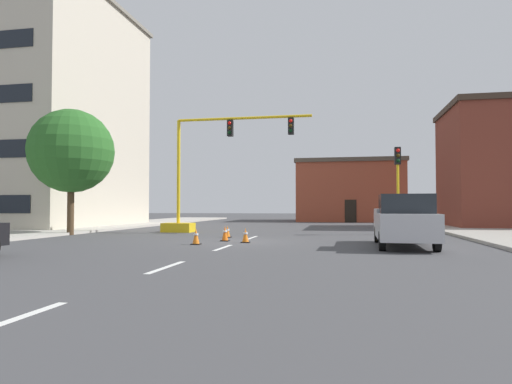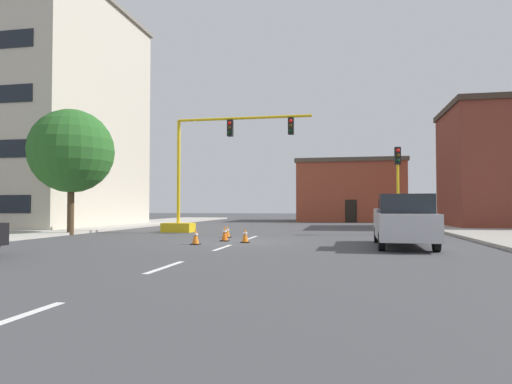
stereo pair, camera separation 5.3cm
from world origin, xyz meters
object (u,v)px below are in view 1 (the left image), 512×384
Objects in this scene: traffic_cone_roadside_b at (245,235)px; traffic_cone_roadside_d at (196,237)px; traffic_signal_gantry at (196,195)px; traffic_light_pole_right at (398,170)px; traffic_cone_roadside_c at (227,232)px; pickup_truck_silver at (404,221)px; traffic_cone_roadside_a at (225,234)px; tree_left_near at (71,151)px.

traffic_cone_roadside_b is 2.20m from traffic_cone_roadside_d.
traffic_signal_gantry reaches higher than traffic_cone_roadside_b.
traffic_light_pole_right reaches higher than traffic_cone_roadside_c.
traffic_signal_gantry is 13.64× the size of traffic_cone_roadside_d.
pickup_truck_silver reaches higher than traffic_cone_roadside_c.
pickup_truck_silver reaches higher than traffic_cone_roadside_d.
traffic_cone_roadside_b is at bearing 36.43° from traffic_cone_roadside_d.
traffic_signal_gantry reaches higher than traffic_cone_roadside_d.
traffic_cone_roadside_b is at bearing -32.13° from traffic_cone_roadside_a.
tree_left_near is 11.56× the size of traffic_cone_roadside_c.
traffic_signal_gantry reaches higher than traffic_cone_roadside_a.
traffic_signal_gantry is 8.93m from traffic_cone_roadside_d.
traffic_cone_roadside_b is at bearing -62.27° from traffic_cone_roadside_c.
traffic_light_pole_right is at bearing 24.37° from traffic_cone_roadside_c.
traffic_cone_roadside_b is 0.96× the size of traffic_cone_roadside_d.
traffic_signal_gantry is 8.53m from traffic_cone_roadside_b.
tree_left_near reaches higher than traffic_cone_roadside_d.
traffic_light_pole_right is at bearing 84.87° from pickup_truck_silver.
traffic_signal_gantry is 1.86× the size of traffic_light_pole_right.
traffic_cone_roadside_a is at bearing -61.30° from traffic_signal_gantry.
traffic_cone_roadside_a is at bearing -15.74° from tree_left_near.
traffic_signal_gantry is 5.34m from traffic_cone_roadside_c.
traffic_light_pole_right reaches higher than traffic_cone_roadside_a.
tree_left_near is (-5.91, -3.66, 2.32)m from traffic_signal_gantry.
traffic_cone_roadside_c is (2.96, -4.00, -1.95)m from traffic_signal_gantry.
pickup_truck_silver is 9.21× the size of traffic_cone_roadside_c.
traffic_cone_roadside_c is at bearing 87.27° from traffic_cone_roadside_d.
traffic_cone_roadside_b is (-6.37, 0.75, -0.67)m from pickup_truck_silver.
tree_left_near reaches higher than traffic_cone_roadside_b.
traffic_cone_roadside_c is at bearing -53.45° from traffic_signal_gantry.
traffic_light_pole_right is 17.88m from tree_left_near.
traffic_cone_roadside_c is at bearing -2.20° from tree_left_near.
traffic_cone_roadside_a is (3.45, -6.29, -1.90)m from traffic_signal_gantry.
pickup_truck_silver is at bearing -13.58° from tree_left_near.
tree_left_near is 10.44× the size of traffic_cone_roadside_d.
traffic_cone_roadside_d reaches higher than traffic_cone_roadside_c.
pickup_truck_silver is 8.32× the size of traffic_cone_roadside_d.
traffic_cone_roadside_d is (8.67, -4.62, -4.23)m from tree_left_near.
pickup_truck_silver is 8.68× the size of traffic_cone_roadside_b.
traffic_cone_roadside_a is 2.10m from traffic_cone_roadside_d.
traffic_cone_roadside_b is 1.06× the size of traffic_cone_roadside_c.
traffic_light_pole_right reaches higher than pickup_truck_silver.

